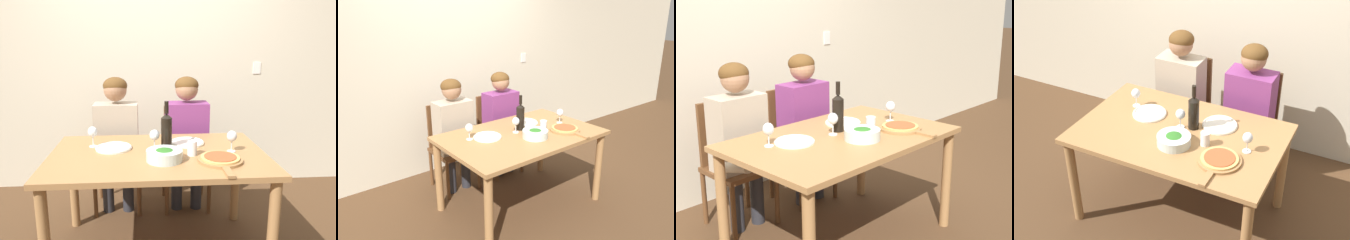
{
  "view_description": "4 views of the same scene",
  "coord_description": "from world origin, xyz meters",
  "views": [
    {
      "loc": [
        -0.09,
        -2.14,
        1.5
      ],
      "look_at": [
        0.08,
        0.16,
        0.96
      ],
      "focal_mm": 35.0,
      "sensor_mm": 36.0,
      "label": 1
    },
    {
      "loc": [
        -1.9,
        -2.18,
        1.87
      ],
      "look_at": [
        -0.05,
        0.17,
        0.87
      ],
      "focal_mm": 35.0,
      "sensor_mm": 36.0,
      "label": 2
    },
    {
      "loc": [
        -2.14,
        -2.04,
        1.69
      ],
      "look_at": [
        0.14,
        0.1,
        0.83
      ],
      "focal_mm": 50.0,
      "sensor_mm": 36.0,
      "label": 3
    },
    {
      "loc": [
        1.25,
        -2.48,
        2.62
      ],
      "look_at": [
        0.02,
        0.01,
        0.87
      ],
      "focal_mm": 50.0,
      "sensor_mm": 36.0,
      "label": 4
    }
  ],
  "objects": [
    {
      "name": "ground_plane",
      "position": [
        0.0,
        0.0,
        0.0
      ],
      "size": [
        40.0,
        40.0,
        0.0
      ],
      "primitive_type": "plane",
      "color": "#4C331E"
    },
    {
      "name": "back_wall",
      "position": [
        0.0,
        1.27,
        1.35
      ],
      "size": [
        10.0,
        0.06,
        2.7
      ],
      "color": "beige",
      "rests_on": "ground"
    },
    {
      "name": "dining_table",
      "position": [
        0.0,
        0.0,
        0.66
      ],
      "size": [
        1.48,
        0.94,
        0.76
      ],
      "color": "#9E7042",
      "rests_on": "ground"
    },
    {
      "name": "chair_left",
      "position": [
        -0.34,
        0.79,
        0.49
      ],
      "size": [
        0.42,
        0.42,
        0.92
      ],
      "color": "brown",
      "rests_on": "ground"
    },
    {
      "name": "chair_right",
      "position": [
        0.29,
        0.79,
        0.49
      ],
      "size": [
        0.42,
        0.42,
        0.92
      ],
      "color": "brown",
      "rests_on": "ground"
    },
    {
      "name": "person_woman",
      "position": [
        -0.34,
        0.68,
        0.73
      ],
      "size": [
        0.47,
        0.51,
        1.22
      ],
      "color": "#28282D",
      "rests_on": "ground"
    },
    {
      "name": "person_man",
      "position": [
        0.29,
        0.68,
        0.73
      ],
      "size": [
        0.47,
        0.51,
        1.22
      ],
      "color": "#28282D",
      "rests_on": "ground"
    },
    {
      "name": "wine_bottle",
      "position": [
        0.07,
        0.09,
        0.9
      ],
      "size": [
        0.08,
        0.08,
        0.34
      ],
      "color": "black",
      "rests_on": "dining_table"
    },
    {
      "name": "broccoli_bowl",
      "position": [
        0.03,
        -0.15,
        0.8
      ],
      "size": [
        0.24,
        0.24,
        0.08
      ],
      "color": "silver",
      "rests_on": "dining_table"
    },
    {
      "name": "dinner_plate_left",
      "position": [
        -0.31,
        0.11,
        0.77
      ],
      "size": [
        0.26,
        0.26,
        0.02
      ],
      "color": "silver",
      "rests_on": "dining_table"
    },
    {
      "name": "dinner_plate_right",
      "position": [
        0.23,
        0.2,
        0.77
      ],
      "size": [
        0.26,
        0.26,
        0.02
      ],
      "color": "silver",
      "rests_on": "dining_table"
    },
    {
      "name": "pizza_on_board",
      "position": [
        0.39,
        -0.2,
        0.78
      ],
      "size": [
        0.29,
        0.43,
        0.04
      ],
      "color": "#9E7042",
      "rests_on": "dining_table"
    },
    {
      "name": "wine_glass_left",
      "position": [
        -0.46,
        0.18,
        0.87
      ],
      "size": [
        0.07,
        0.07,
        0.15
      ],
      "color": "silver",
      "rests_on": "dining_table"
    },
    {
      "name": "wine_glass_right",
      "position": [
        0.51,
        -0.01,
        0.87
      ],
      "size": [
        0.07,
        0.07,
        0.15
      ],
      "color": "silver",
      "rests_on": "dining_table"
    },
    {
      "name": "wine_glass_centre",
      "position": [
        -0.02,
        0.06,
        0.87
      ],
      "size": [
        0.07,
        0.07,
        0.15
      ],
      "color": "silver",
      "rests_on": "dining_table"
    },
    {
      "name": "water_tumbler",
      "position": [
        0.23,
        -0.06,
        0.81
      ],
      "size": [
        0.07,
        0.07,
        0.1
      ],
      "color": "silver",
      "rests_on": "dining_table"
    }
  ]
}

